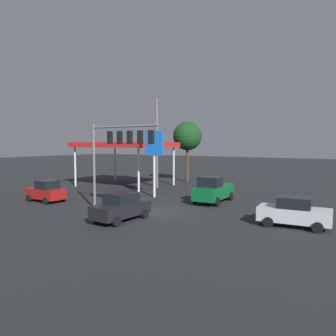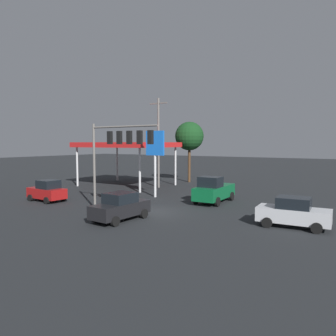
# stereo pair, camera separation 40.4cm
# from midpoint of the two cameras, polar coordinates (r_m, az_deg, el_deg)

# --- Properties ---
(ground_plane) EXTENTS (200.00, 200.00, 0.00)m
(ground_plane) POSITION_cam_midpoint_polar(r_m,az_deg,el_deg) (25.60, -2.83, -7.65)
(ground_plane) COLOR black
(traffic_signal_assembly) EXTENTS (6.29, 0.43, 6.86)m
(traffic_signal_assembly) POSITION_cam_midpoint_polar(r_m,az_deg,el_deg) (25.14, -8.91, 4.11)
(traffic_signal_assembly) COLOR slate
(traffic_signal_assembly) RESTS_ON ground
(utility_pole) EXTENTS (2.40, 0.26, 10.60)m
(utility_pole) POSITION_cam_midpoint_polar(r_m,az_deg,el_deg) (38.99, -2.24, 4.75)
(utility_pole) COLOR slate
(utility_pole) RESTS_ON ground
(gas_station_canopy) EXTENTS (10.90, 8.63, 5.42)m
(gas_station_canopy) POSITION_cam_midpoint_polar(r_m,az_deg,el_deg) (41.05, -7.78, 3.96)
(gas_station_canopy) COLOR red
(gas_station_canopy) RESTS_ON ground
(price_sign) EXTENTS (2.02, 0.27, 6.52)m
(price_sign) POSITION_cam_midpoint_polar(r_m,az_deg,el_deg) (32.07, -2.77, 3.48)
(price_sign) COLOR silver
(price_sign) RESTS_ON ground
(pickup_parked) EXTENTS (2.36, 5.25, 2.40)m
(pickup_parked) POSITION_cam_midpoint_polar(r_m,az_deg,el_deg) (29.62, 7.48, -3.86)
(pickup_parked) COLOR #0C592D
(pickup_parked) RESTS_ON ground
(sedan_far) EXTENTS (2.25, 4.49, 1.93)m
(sedan_far) POSITION_cam_midpoint_polar(r_m,az_deg,el_deg) (22.91, -8.65, -6.70)
(sedan_far) COLOR black
(sedan_far) RESTS_ON ground
(hatchback_crossing) EXTENTS (3.87, 2.10, 1.97)m
(hatchback_crossing) POSITION_cam_midpoint_polar(r_m,az_deg,el_deg) (31.90, -20.83, -3.81)
(hatchback_crossing) COLOR maroon
(hatchback_crossing) RESTS_ON ground
(sedan_waiting) EXTENTS (4.51, 2.29, 1.93)m
(sedan_waiting) POSITION_cam_midpoint_polar(r_m,az_deg,el_deg) (22.39, 20.63, -7.19)
(sedan_waiting) COLOR silver
(sedan_waiting) RESTS_ON ground
(street_tree) EXTENTS (3.87, 3.87, 8.20)m
(street_tree) POSITION_cam_midpoint_polar(r_m,az_deg,el_deg) (44.56, 3.14, 5.52)
(street_tree) COLOR #4C331E
(street_tree) RESTS_ON ground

